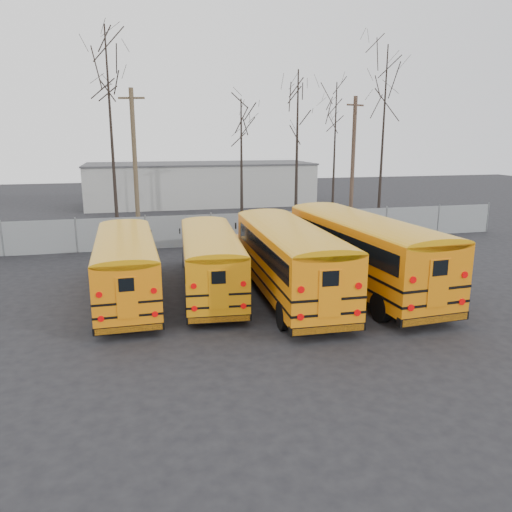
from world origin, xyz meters
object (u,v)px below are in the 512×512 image
object	(u,v)px
bus_b	(210,256)
utility_pole_right	(353,161)
bus_d	(361,246)
utility_pole_left	(135,162)
bus_c	(288,254)
bus_a	(126,261)

from	to	relation	value
bus_b	utility_pole_right	bearing A→B (deg)	52.43
bus_d	utility_pole_right	world-z (taller)	utility_pole_right
utility_pole_left	utility_pole_right	distance (m)	15.89
bus_d	bus_c	bearing A→B (deg)	179.51
bus_d	utility_pole_right	size ratio (longest dim) A/B	1.28
bus_a	bus_d	xyz separation A→B (m)	(10.06, -0.95, 0.32)
bus_a	utility_pole_left	bearing A→B (deg)	86.37
bus_a	bus_b	size ratio (longest dim) A/B	1.00
bus_c	utility_pole_right	distance (m)	18.74
bus_a	bus_b	bearing A→B (deg)	1.44
bus_a	utility_pole_right	bearing A→B (deg)	40.16
bus_c	utility_pole_right	world-z (taller)	utility_pole_right
bus_b	bus_c	distance (m)	3.37
bus_b	utility_pole_left	bearing A→B (deg)	106.19
bus_a	bus_d	distance (m)	10.11
bus_b	utility_pole_right	world-z (taller)	utility_pole_right
utility_pole_left	utility_pole_right	size ratio (longest dim) A/B	1.02
bus_c	utility_pole_left	bearing A→B (deg)	112.76
bus_c	utility_pole_right	size ratio (longest dim) A/B	1.21
bus_d	utility_pole_left	xyz separation A→B (m)	(-9.40, 15.24, 3.04)
bus_d	utility_pole_right	xyz separation A→B (m)	(6.50, 15.41, 2.92)
bus_b	utility_pole_right	xyz separation A→B (m)	(13.03, 14.31, 3.26)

